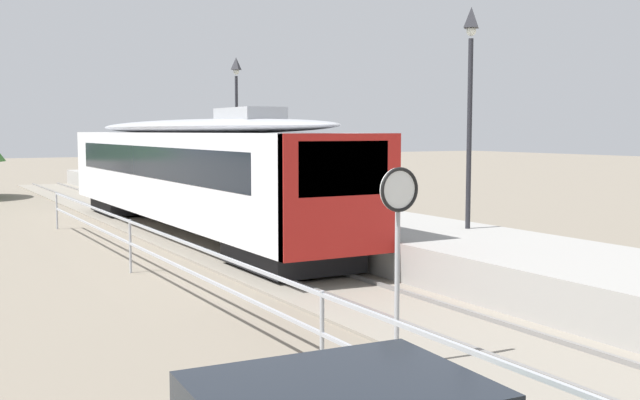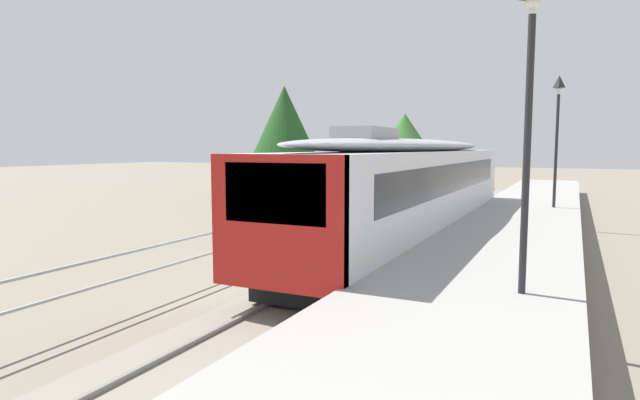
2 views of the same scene
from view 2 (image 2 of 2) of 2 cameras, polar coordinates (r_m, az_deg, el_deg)
name	(u,v)px [view 2 (image 2 of 2)]	position (r m, az deg, el deg)	size (l,w,h in m)	color
ground_plane	(276,260)	(15.93, -4.77, -6.50)	(160.00, 160.00, 0.00)	slate
track_rails	(370,269)	(14.66, 5.46, -7.45)	(3.20, 60.00, 0.14)	gray
commuter_train	(413,183)	(18.25, 10.06, 1.79)	(2.82, 18.73, 3.74)	silver
station_platform	(494,266)	(13.81, 18.31, -6.77)	(3.90, 60.00, 0.90)	#999691
platform_lamp_mid_platform	(530,70)	(9.48, 21.76, 12.93)	(0.34, 0.34, 5.35)	#232328
platform_lamp_far_end	(558,116)	(23.67, 24.29, 8.26)	(0.34, 0.34, 5.35)	#232328
tree_behind_carpark	(284,127)	(32.15, -3.86, 7.88)	(4.59, 4.59, 7.05)	brown
tree_behind_station_far	(404,142)	(37.18, 9.09, 6.25)	(5.36, 5.36, 5.71)	brown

